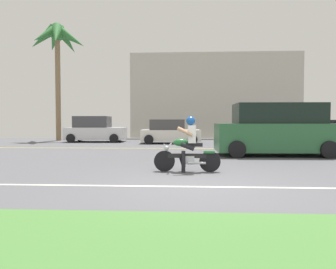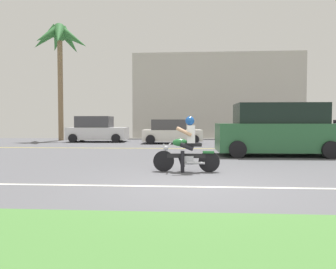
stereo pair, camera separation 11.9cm
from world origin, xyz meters
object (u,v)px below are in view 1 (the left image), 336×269
motorcyclist (188,148)px  suv_nearby (276,130)px  palm_tree_0 (57,43)px  parked_car_1 (169,132)px  parked_car_2 (263,131)px  parked_car_0 (95,130)px

motorcyclist → suv_nearby: suv_nearby is taller
palm_tree_0 → suv_nearby: bearing=-36.2°
suv_nearby → parked_car_1: bearing=123.9°
suv_nearby → palm_tree_0: bearing=143.8°
parked_car_1 → palm_tree_0: (-8.07, 2.45, 6.19)m
suv_nearby → parked_car_2: 6.42m
motorcyclist → parked_car_2: size_ratio=0.43×
parked_car_2 → palm_tree_0: size_ratio=0.50×
parked_car_0 → palm_tree_0: bearing=157.0°
parked_car_0 → palm_tree_0: 6.94m
suv_nearby → motorcyclist: bearing=-129.7°
motorcyclist → suv_nearby: bearing=50.3°
suv_nearby → parked_car_0: bearing=140.3°
parked_car_1 → palm_tree_0: palm_tree_0 is taller
suv_nearby → parked_car_0: size_ratio=1.24×
suv_nearby → palm_tree_0: palm_tree_0 is taller
suv_nearby → parked_car_1: (-4.56, 6.78, -0.30)m
parked_car_0 → parked_car_1: parked_car_0 is taller
parked_car_1 → parked_car_2: (5.57, -0.44, 0.09)m
parked_car_1 → parked_car_2: size_ratio=0.90×
parked_car_2 → parked_car_1: bearing=175.4°
parked_car_0 → suv_nearby: bearing=-39.7°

